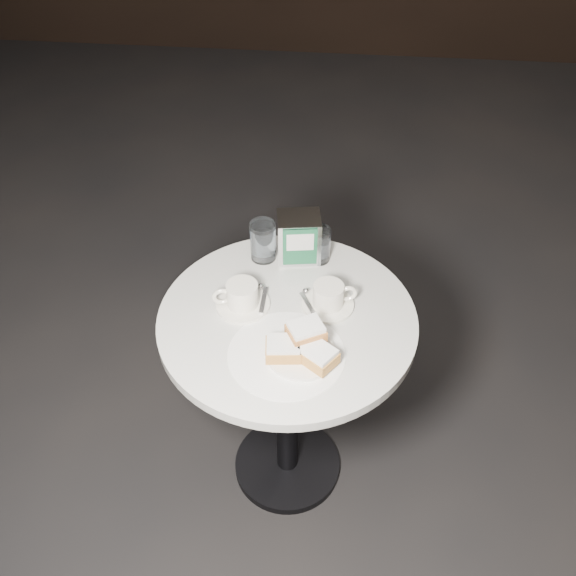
% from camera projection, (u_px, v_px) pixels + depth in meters
% --- Properties ---
extents(ground, '(7.00, 7.00, 0.00)m').
position_uv_depth(ground, '(287.00, 466.00, 2.23)').
color(ground, black).
rests_on(ground, ground).
extents(cafe_table, '(0.70, 0.70, 0.74)m').
position_uv_depth(cafe_table, '(287.00, 364.00, 1.86)').
color(cafe_table, black).
rests_on(cafe_table, ground).
extents(sugar_spill, '(0.39, 0.39, 0.00)m').
position_uv_depth(sugar_spill, '(286.00, 354.00, 1.62)').
color(sugar_spill, white).
rests_on(sugar_spill, cafe_table).
extents(beignet_plate, '(0.21, 0.21, 0.09)m').
position_uv_depth(beignet_plate, '(302.00, 348.00, 1.60)').
color(beignet_plate, white).
rests_on(beignet_plate, cafe_table).
extents(coffee_cup_left, '(0.18, 0.18, 0.08)m').
position_uv_depth(coffee_cup_left, '(242.00, 297.00, 1.73)').
color(coffee_cup_left, white).
rests_on(coffee_cup_left, cafe_table).
extents(coffee_cup_right, '(0.17, 0.17, 0.07)m').
position_uv_depth(coffee_cup_right, '(329.00, 297.00, 1.73)').
color(coffee_cup_right, white).
rests_on(coffee_cup_right, cafe_table).
extents(water_glass_left, '(0.09, 0.09, 0.12)m').
position_uv_depth(water_glass_left, '(263.00, 241.00, 1.86)').
color(water_glass_left, white).
rests_on(water_glass_left, cafe_table).
extents(water_glass_right, '(0.09, 0.09, 0.11)m').
position_uv_depth(water_glass_right, '(319.00, 245.00, 1.86)').
color(water_glass_right, silver).
rests_on(water_glass_right, cafe_table).
extents(napkin_dispenser, '(0.14, 0.12, 0.14)m').
position_uv_depth(napkin_dispenser, '(299.00, 238.00, 1.85)').
color(napkin_dispenser, silver).
rests_on(napkin_dispenser, cafe_table).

